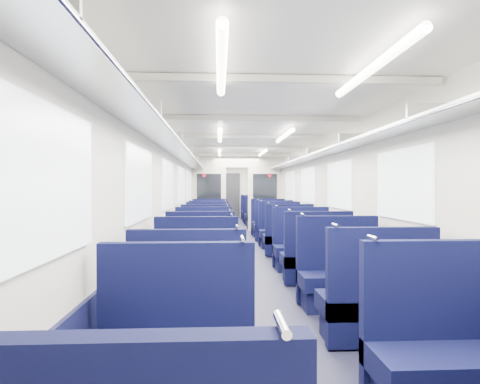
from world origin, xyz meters
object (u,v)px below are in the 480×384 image
object	(u,v)px
seat_7	(340,279)
seat_26	(213,212)
seat_4	(188,312)
end_door	(231,195)
seat_25	(255,214)
seat_2	(175,366)
seat_14	(207,234)
seat_23	(257,216)
seat_24	(212,214)
seat_8	(201,261)
seat_18	(210,225)
seat_20	(211,219)
seat_17	(273,228)
seat_5	(376,306)
seat_12	(206,240)
seat_11	(302,250)
seat_22	(212,216)
seat_10	(203,250)
seat_16	(208,229)
seat_19	(268,224)
bulkhead	(237,192)
seat_15	(280,233)
seat_3	(445,359)
seat_13	(288,239)
seat_6	(196,281)
seat_21	(261,219)

from	to	relation	value
seat_7	seat_26	distance (m)	12.57
seat_4	end_door	bearing A→B (deg)	86.82
seat_7	seat_25	xyz separation A→B (m)	(0.00, 11.33, 0.00)
seat_2	seat_14	world-z (taller)	same
seat_23	seat_24	bearing A→B (deg)	143.91
seat_8	seat_18	bearing A→B (deg)	90.00
seat_26	seat_20	bearing A→B (deg)	-90.00
end_door	seat_26	size ratio (longest dim) A/B	1.85
seat_17	seat_20	xyz separation A→B (m)	(-1.66, 3.01, 0.00)
seat_5	seat_24	distance (m)	12.55
seat_2	seat_12	bearing A→B (deg)	90.00
seat_11	seat_22	bearing A→B (deg)	101.74
seat_5	seat_10	size ratio (longest dim) A/B	1.00
seat_2	seat_22	distance (m)	12.38
seat_20	seat_25	world-z (taller)	same
seat_4	seat_25	world-z (taller)	same
seat_16	seat_19	xyz separation A→B (m)	(1.66, 1.21, 0.00)
seat_24	seat_26	distance (m)	1.11
seat_24	seat_8	bearing A→B (deg)	-90.00
bulkhead	seat_15	size ratio (longest dim) A/B	2.59
seat_12	seat_24	distance (m)	7.82
seat_17	seat_23	distance (m)	4.32
bulkhead	seat_17	xyz separation A→B (m)	(0.83, -2.38, -0.90)
seat_10	seat_18	size ratio (longest dim) A/B	1.00
bulkhead	seat_3	distance (m)	10.47
seat_11	seat_23	xyz separation A→B (m)	(0.00, 7.97, 0.00)
seat_3	seat_20	xyz separation A→B (m)	(-1.66, 11.04, 0.00)
seat_13	seat_24	world-z (taller)	same
seat_8	seat_14	xyz separation A→B (m)	(0.00, 3.30, 0.00)
seat_12	seat_10	bearing A→B (deg)	-90.00
seat_6	seat_17	world-z (taller)	same
seat_18	seat_11	bearing A→B (deg)	-70.41
bulkhead	seat_16	size ratio (longest dim) A/B	2.59
seat_10	seat_21	size ratio (longest dim) A/B	1.00
seat_7	seat_11	size ratio (longest dim) A/B	1.00
seat_2	seat_20	size ratio (longest dim) A/B	1.00
seat_18	seat_20	distance (m)	2.00
end_door	seat_20	size ratio (longest dim) A/B	1.85
seat_5	seat_16	world-z (taller)	same
seat_3	seat_25	size ratio (longest dim) A/B	1.00
seat_21	seat_14	bearing A→B (deg)	-111.02
seat_6	seat_22	distance (m)	10.18
seat_12	seat_22	bearing A→B (deg)	90.00
seat_18	seat_24	size ratio (longest dim) A/B	1.00
seat_14	seat_11	bearing A→B (deg)	-55.05
seat_2	seat_20	distance (m)	11.05
seat_13	seat_17	bearing A→B (deg)	90.00
end_door	seat_17	distance (m)	8.00
end_door	seat_17	size ratio (longest dim) A/B	1.85
seat_3	seat_21	size ratio (longest dim) A/B	1.00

